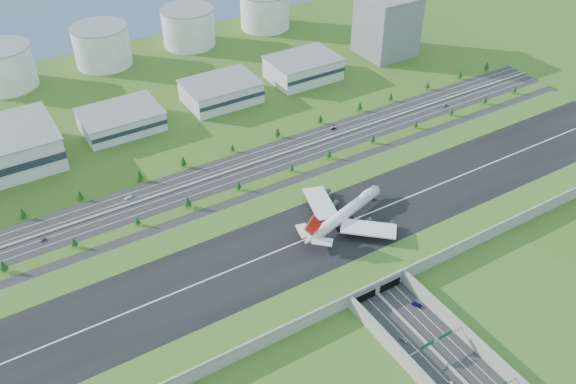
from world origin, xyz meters
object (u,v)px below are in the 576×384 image
boeing_747 (346,213)px  car_6 (444,105)px  car_5 (333,128)px  fuel_tank_a (4,67)px  car_2 (416,304)px  car_7 (128,198)px  office_tower (387,25)px  car_0 (404,340)px  car_4 (43,240)px

boeing_747 → car_6: size_ratio=13.19×
car_5 → car_6: car_6 is taller
fuel_tank_a → car_2: 400.62m
car_2 → car_6: size_ratio=1.02×
car_5 → car_7: bearing=-101.0°
car_2 → car_7: car_2 is taller
office_tower → car_0: office_tower is taller
car_5 → fuel_tank_a: bearing=-147.9°
boeing_747 → car_2: (-2.57, -69.42, -13.63)m
fuel_tank_a → car_6: size_ratio=9.06×
office_tower → car_6: 113.50m
boeing_747 → car_0: size_ratio=16.31×
office_tower → car_4: office_tower is taller
office_tower → car_5: bearing=-143.4°
fuel_tank_a → car_6: bearing=-36.9°
fuel_tank_a → office_tower: bearing=-19.8°
office_tower → boeing_747: (-184.80, -193.24, -12.97)m
office_tower → car_7: (-286.65, -92.89, -26.60)m
office_tower → boeing_747: 267.70m
car_2 → car_4: 221.53m
office_tower → car_2: size_ratio=9.75×
fuel_tank_a → car_5: size_ratio=12.52×
boeing_747 → car_7: size_ratio=13.61×
car_0 → car_6: size_ratio=0.81×
car_4 → office_tower: bearing=-92.3°
office_tower → car_5: size_ratio=13.77×
car_0 → car_5: car_0 is taller
car_6 → car_4: bearing=67.9°
car_7 → car_0: bearing=13.0°
car_2 → car_4: (-156.88, 156.40, -0.13)m
car_4 → car_2: bearing=-154.4°
fuel_tank_a → car_4: 223.21m
car_6 → car_0: bearing=110.7°
car_5 → car_4: bearing=-97.8°
boeing_747 → car_2: 70.79m
car_0 → car_4: car_0 is taller
fuel_tank_a → car_5: (198.05, -205.69, -16.72)m
car_6 → fuel_tank_a: bearing=31.3°
office_tower → car_4: bearing=-162.8°
car_0 → car_7: bearing=104.6°
fuel_tank_a → car_0: 408.37m
car_0 → car_2: (21.08, 14.83, 0.02)m
boeing_747 → car_4: 182.15m
car_0 → car_6: car_6 is taller
car_0 → car_4: bearing=120.1°
car_5 → car_6: 100.20m
car_0 → boeing_747: bearing=66.0°
office_tower → fuel_tank_a: office_tower is taller
office_tower → car_2: bearing=-125.5°
fuel_tank_a → car_7: (33.35, -207.89, -16.60)m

